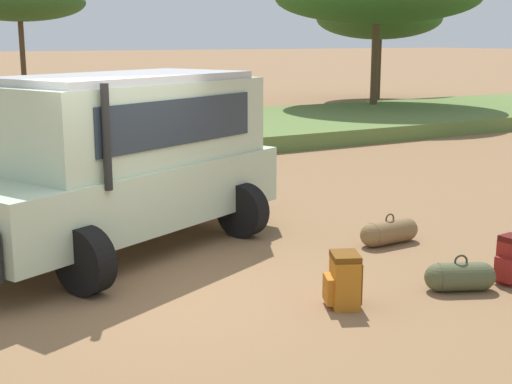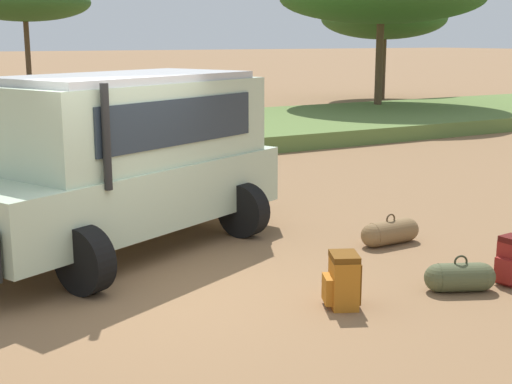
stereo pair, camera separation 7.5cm
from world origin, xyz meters
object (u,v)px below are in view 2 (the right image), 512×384
at_px(duffel_bag_soft_canvas, 390,232).
at_px(acacia_tree_centre_back, 24,2).
at_px(duffel_bag_low_black_case, 460,277).
at_px(safari_vehicle, 126,157).
at_px(acacia_tree_far_right, 384,19).
at_px(backpack_beside_front_wheel, 343,281).

xyz_separation_m(duffel_bag_soft_canvas, acacia_tree_centre_back, (1.54, 29.79, 4.49)).
bearing_deg(duffel_bag_low_black_case, safari_vehicle, 126.95).
bearing_deg(acacia_tree_far_right, duffel_bag_low_black_case, -127.55).
height_order(backpack_beside_front_wheel, duffel_bag_low_black_case, backpack_beside_front_wheel).
height_order(duffel_bag_low_black_case, duffel_bag_soft_canvas, duffel_bag_soft_canvas).
distance_m(duffel_bag_soft_canvas, acacia_tree_far_right, 25.50).
relative_size(safari_vehicle, duffel_bag_soft_canvas, 5.45).
relative_size(acacia_tree_centre_back, acacia_tree_far_right, 1.09).
relative_size(backpack_beside_front_wheel, duffel_bag_low_black_case, 0.76).
bearing_deg(acacia_tree_centre_back, duffel_bag_soft_canvas, -92.96).
height_order(duffel_bag_low_black_case, acacia_tree_centre_back, acacia_tree_centre_back).
relative_size(duffel_bag_low_black_case, acacia_tree_far_right, 0.13).
distance_m(acacia_tree_centre_back, acacia_tree_far_right, 17.69).
relative_size(duffel_bag_soft_canvas, acacia_tree_centre_back, 0.15).
bearing_deg(safari_vehicle, acacia_tree_far_right, 42.79).
bearing_deg(duffel_bag_soft_canvas, acacia_tree_centre_back, 87.04).
bearing_deg(acacia_tree_far_right, backpack_beside_front_wheel, -130.35).
bearing_deg(safari_vehicle, backpack_beside_front_wheel, -69.56).
relative_size(safari_vehicle, backpack_beside_front_wheel, 8.79).
bearing_deg(duffel_bag_soft_canvas, safari_vehicle, 152.52).
bearing_deg(acacia_tree_centre_back, duffel_bag_low_black_case, -93.81).
height_order(duffel_bag_soft_canvas, acacia_tree_centre_back, acacia_tree_centre_back).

